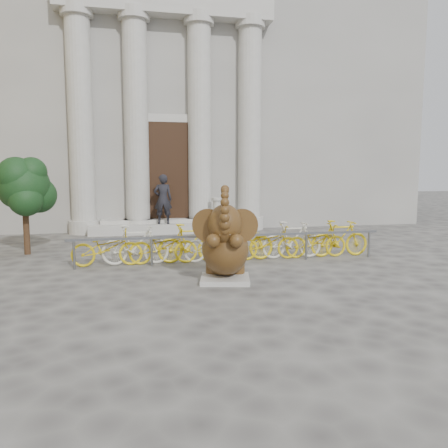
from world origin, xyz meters
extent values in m
plane|color=#474442|center=(0.00, 0.00, 0.00)|extent=(80.00, 80.00, 0.00)
cube|color=gray|center=(0.00, 15.00, 6.00)|extent=(22.00, 10.00, 12.00)
cube|color=#A8A59E|center=(0.00, 9.80, 8.40)|extent=(8.00, 1.00, 0.80)
cube|color=black|center=(0.00, 9.92, 2.30)|extent=(2.40, 0.16, 4.00)
cylinder|color=#A8A59E|center=(-3.20, 9.80, 4.00)|extent=(0.90, 0.90, 8.00)
cylinder|color=#A8A59E|center=(-1.20, 9.80, 4.00)|extent=(0.90, 0.90, 8.00)
cylinder|color=#A8A59E|center=(1.20, 9.80, 4.00)|extent=(0.90, 0.90, 8.00)
cylinder|color=#A8A59E|center=(3.20, 9.80, 4.00)|extent=(0.90, 0.90, 8.00)
cube|color=#A8A59E|center=(0.00, 9.40, 0.18)|extent=(6.00, 1.20, 0.36)
cube|color=#A8A59E|center=(0.50, 1.58, 0.05)|extent=(1.18, 1.11, 0.10)
ellipsoid|color=black|center=(0.54, 1.80, 0.40)|extent=(1.00, 0.97, 0.65)
ellipsoid|color=black|center=(0.50, 1.60, 0.69)|extent=(1.21, 1.39, 1.05)
cylinder|color=black|center=(0.30, 1.98, 0.23)|extent=(0.36, 0.36, 0.26)
cylinder|color=black|center=(0.84, 1.87, 0.23)|extent=(0.36, 0.36, 0.26)
cylinder|color=black|center=(0.20, 1.25, 0.89)|extent=(0.37, 0.64, 0.40)
cylinder|color=black|center=(0.63, 1.16, 0.89)|extent=(0.37, 0.64, 0.40)
ellipsoid|color=black|center=(0.42, 1.24, 1.25)|extent=(0.81, 0.78, 0.81)
cylinder|color=black|center=(0.11, 1.44, 1.21)|extent=(0.62, 0.39, 0.69)
cylinder|color=black|center=(0.79, 1.29, 1.21)|extent=(0.69, 0.12, 0.69)
cone|color=beige|center=(0.26, 1.07, 1.09)|extent=(0.08, 0.23, 0.11)
cone|color=beige|center=(0.50, 1.02, 1.09)|extent=(0.17, 0.24, 0.11)
cube|color=slate|center=(1.05, 3.42, 0.70)|extent=(8.03, 0.06, 0.06)
cylinder|color=slate|center=(-2.76, 3.42, 0.35)|extent=(0.06, 0.06, 0.70)
cylinder|color=slate|center=(-0.96, 3.42, 0.35)|extent=(0.06, 0.06, 0.70)
cylinder|color=slate|center=(1.05, 3.42, 0.35)|extent=(0.06, 0.06, 0.70)
cylinder|color=slate|center=(3.06, 3.42, 0.35)|extent=(0.06, 0.06, 0.70)
cylinder|color=slate|center=(4.86, 3.42, 0.35)|extent=(0.06, 0.06, 0.70)
imported|color=yellow|center=(-2.02, 3.67, 0.50)|extent=(1.70, 0.50, 1.00)
imported|color=beige|center=(-1.34, 3.67, 0.50)|extent=(1.66, 0.47, 1.00)
imported|color=yellow|center=(-0.66, 3.67, 0.50)|extent=(1.70, 0.50, 1.00)
imported|color=yellow|center=(0.03, 3.67, 0.50)|extent=(1.66, 0.47, 1.00)
imported|color=beige|center=(0.71, 3.67, 0.50)|extent=(1.70, 0.50, 1.00)
imported|color=yellow|center=(1.39, 3.67, 0.50)|extent=(1.66, 0.47, 1.00)
imported|color=yellow|center=(2.07, 3.67, 0.50)|extent=(1.70, 0.50, 1.00)
imported|color=beige|center=(2.76, 3.67, 0.50)|extent=(1.66, 0.47, 1.00)
imported|color=yellow|center=(3.44, 3.67, 0.50)|extent=(1.70, 0.50, 1.00)
imported|color=yellow|center=(4.12, 3.67, 0.50)|extent=(1.66, 0.47, 1.00)
cylinder|color=#332114|center=(-4.31, 5.69, 0.83)|extent=(0.17, 0.17, 1.65)
sphere|color=black|center=(-4.31, 5.69, 1.93)|extent=(1.38, 1.38, 1.38)
sphere|color=black|center=(-3.99, 5.88, 1.65)|extent=(1.01, 1.01, 1.01)
sphere|color=black|center=(-4.58, 5.92, 1.74)|extent=(0.92, 0.92, 0.92)
sphere|color=black|center=(-4.22, 5.42, 1.56)|extent=(0.92, 0.92, 0.92)
sphere|color=black|center=(-4.45, 5.51, 2.20)|extent=(1.01, 1.01, 1.01)
sphere|color=black|center=(-4.08, 5.60, 2.29)|extent=(0.83, 0.83, 0.83)
imported|color=black|center=(-0.29, 9.17, 1.29)|extent=(0.68, 0.46, 1.86)
cylinder|color=#A8A59E|center=(1.74, 9.10, 0.42)|extent=(0.39, 0.39, 0.12)
cylinder|color=#A8A59E|center=(1.74, 9.10, 0.80)|extent=(0.28, 0.28, 0.89)
cylinder|color=#A8A59E|center=(1.74, 9.10, 1.28)|extent=(0.39, 0.39, 0.10)
camera|label=1|loc=(-1.34, -7.22, 2.29)|focal=35.00mm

